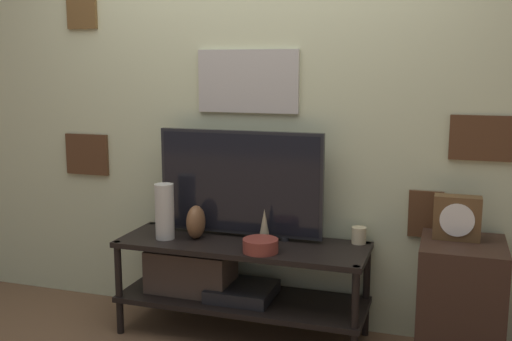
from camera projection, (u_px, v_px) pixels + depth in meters
wall_back at (257, 96)px, 3.49m from camera, size 6.40×0.08×2.70m
media_console at (222, 274)px, 3.43m from camera, size 1.41×0.48×0.55m
television at (240, 183)px, 3.41m from camera, size 0.97×0.05×0.62m
vase_tall_ceramic at (165, 211)px, 3.40m from camera, size 0.11×0.11×0.32m
vase_urn_stoneware at (196, 222)px, 3.41m from camera, size 0.10×0.14×0.19m
vase_slim_bronze at (264, 226)px, 3.32m from camera, size 0.07×0.07×0.20m
vase_wide_bowl at (260, 246)px, 3.17m from camera, size 0.19×0.19×0.07m
candle_jar at (359, 235)px, 3.33m from camera, size 0.08×0.08×0.09m
side_table at (460, 304)px, 3.04m from camera, size 0.41×0.46×0.65m
mantel_clock at (457, 218)px, 3.03m from camera, size 0.23×0.11×0.22m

